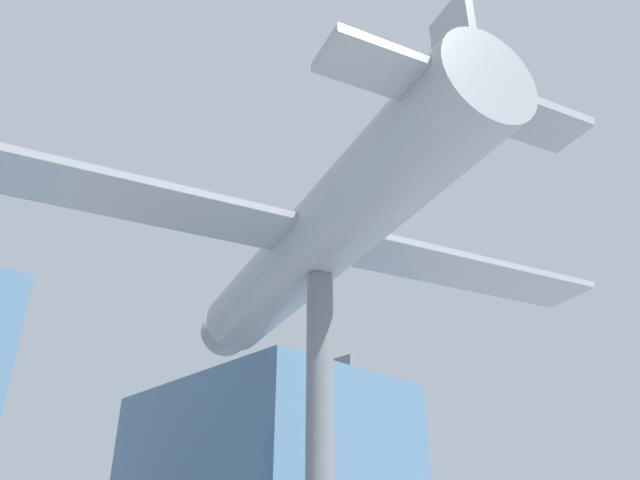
# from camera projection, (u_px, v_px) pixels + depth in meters

# --- Properties ---
(support_pylon_central) EXTENTS (0.63, 0.63, 7.80)m
(support_pylon_central) POSITION_uv_depth(u_px,v_px,m) (320.00, 443.00, 13.31)
(support_pylon_central) COLOR slate
(support_pylon_central) RESTS_ON ground_plane
(suspended_airplane) EXTENTS (16.52, 14.61, 3.31)m
(suspended_airplane) POSITION_uv_depth(u_px,v_px,m) (315.00, 244.00, 15.81)
(suspended_airplane) COLOR #93999E
(suspended_airplane) RESTS_ON support_pylon_central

